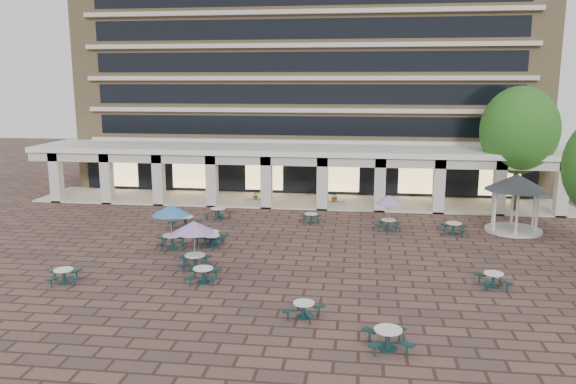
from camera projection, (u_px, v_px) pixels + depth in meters
name	position (u px, v px, depth m)	size (l,w,h in m)	color
ground	(267.00, 259.00, 30.28)	(120.00, 120.00, 0.00)	brown
apartment_building	(311.00, 47.00, 52.62)	(40.00, 15.50, 25.20)	#A1855B
retail_arcade	(298.00, 165.00, 44.10)	(42.00, 6.60, 4.40)	white
picnic_table_0	(64.00, 275.00, 26.62)	(1.82, 1.82, 0.68)	#13373A
picnic_table_1	(203.00, 274.00, 26.69)	(1.73, 1.73, 0.72)	#13373A
picnic_table_2	(304.00, 309.00, 22.69)	(1.74, 1.74, 0.66)	#13373A
picnic_table_3	(388.00, 337.00, 20.02)	(1.89, 1.89, 0.76)	#13373A
picnic_table_4	(171.00, 212.00, 31.82)	(2.21, 2.21, 2.55)	#13373A
picnic_table_5	(210.00, 236.00, 33.00)	(1.99, 1.99, 0.77)	#13373A
picnic_table_6	(194.00, 229.00, 28.21)	(2.18, 2.18, 2.52)	#13373A
picnic_table_7	(493.00, 279.00, 26.10)	(1.60, 1.60, 0.68)	#13373A
picnic_table_8	(218.00, 212.00, 39.03)	(2.07, 2.07, 0.78)	#13373A
picnic_table_9	(212.00, 240.00, 32.44)	(1.67, 1.67, 0.70)	#13373A
picnic_table_10	(311.00, 217.00, 37.95)	(1.57, 1.57, 0.66)	#13373A
picnic_table_11	(389.00, 201.00, 35.79)	(1.98, 1.98, 2.29)	#13373A
picnic_table_12	(185.00, 221.00, 36.58)	(2.17, 2.17, 0.79)	#13373A
picnic_table_13	(453.00, 227.00, 35.14)	(1.87, 1.87, 0.74)	#13373A
gazebo	(516.00, 189.00, 35.38)	(3.94, 3.94, 3.66)	beige
tree_east_c	(519.00, 130.00, 40.16)	(5.49, 5.49, 9.15)	#3F2919
planter_left	(256.00, 201.00, 43.14)	(1.50, 0.60, 1.15)	gray
planter_right	(335.00, 202.00, 42.34)	(1.50, 0.75, 1.26)	gray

